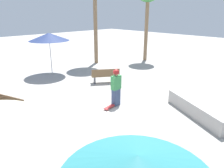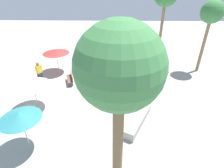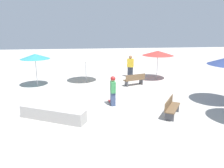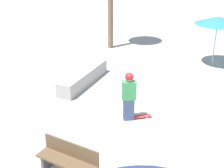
# 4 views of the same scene
# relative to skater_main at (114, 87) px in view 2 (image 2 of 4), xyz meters

# --- Properties ---
(ground_plane) EXTENTS (60.00, 60.00, 0.00)m
(ground_plane) POSITION_rel_skater_main_xyz_m (-1.00, -0.54, -0.88)
(ground_plane) COLOR #ADA8A0
(skater_main) EXTENTS (0.27, 0.44, 1.63)m
(skater_main) POSITION_rel_skater_main_xyz_m (0.00, 0.00, 0.00)
(skater_main) COLOR #38476B
(skater_main) RESTS_ON ground_plane
(skateboard) EXTENTS (0.34, 0.82, 0.07)m
(skateboard) POSITION_rel_skater_main_xyz_m (0.05, -0.36, -0.82)
(skateboard) COLOR red
(skateboard) RESTS_ON ground_plane
(concrete_ledge) EXTENTS (3.15, 1.99, 0.57)m
(concrete_ledge) POSITION_rel_skater_main_xyz_m (2.99, 1.54, -0.59)
(concrete_ledge) COLOR #A8A39E
(concrete_ledge) RESTS_ON ground_plane
(bench_near) EXTENTS (1.25, 1.58, 0.85)m
(bench_near) POSITION_rel_skater_main_xyz_m (-2.62, 1.76, -0.46)
(bench_near) COLOR #47474C
(bench_near) RESTS_ON ground_plane
(bench_far) EXTENTS (1.66, 0.93, 0.85)m
(bench_far) POSITION_rel_skater_main_xyz_m (-2.06, -3.88, -0.46)
(bench_far) COLOR #47474C
(bench_far) RESTS_ON ground_plane
(shade_umbrella_cream) EXTENTS (2.35, 2.35, 2.18)m
(shade_umbrella_cream) POSITION_rel_skater_main_xyz_m (1.42, -5.44, 1.09)
(shade_umbrella_cream) COLOR #B7B7BC
(shade_umbrella_cream) RESTS_ON ground_plane
(shade_umbrella_navy) EXTENTS (2.51, 2.51, 2.67)m
(shade_umbrella_navy) POSITION_rel_skater_main_xyz_m (-6.37, 0.44, 1.54)
(shade_umbrella_navy) COLOR #B7B7BC
(shade_umbrella_navy) RESTS_ON ground_plane
(shade_umbrella_red) EXTENTS (2.47, 2.47, 2.30)m
(shade_umbrella_red) POSITION_rel_skater_main_xyz_m (-4.29, -5.57, 1.24)
(shade_umbrella_red) COLOR #B7B7BC
(shade_umbrella_red) RESTS_ON ground_plane
(shade_umbrella_teal) EXTENTS (2.05, 2.05, 2.33)m
(shade_umbrella_teal) POSITION_rel_skater_main_xyz_m (4.91, -4.54, 1.26)
(shade_umbrella_teal) COLOR #B7B7BC
(shade_umbrella_teal) RESTS_ON ground_plane
(palm_tree_center_right) EXTENTS (1.94, 1.94, 6.52)m
(palm_tree_center_right) POSITION_rel_skater_main_xyz_m (-4.86, 8.29, 4.51)
(palm_tree_center_right) COLOR #896B4C
(palm_tree_center_right) RESTS_ON ground_plane
(palm_tree_left) EXTENTS (1.96, 1.96, 7.21)m
(palm_tree_left) POSITION_rel_skater_main_xyz_m (8.02, 0.18, 5.15)
(palm_tree_left) COLOR brown
(palm_tree_left) RESTS_ON ground_plane
(bystander_watching) EXTENTS (0.57, 0.49, 1.83)m
(bystander_watching) POSITION_rel_skater_main_xyz_m (-2.30, -6.62, 0.03)
(bystander_watching) COLOR #282D38
(bystander_watching) RESTS_ON ground_plane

